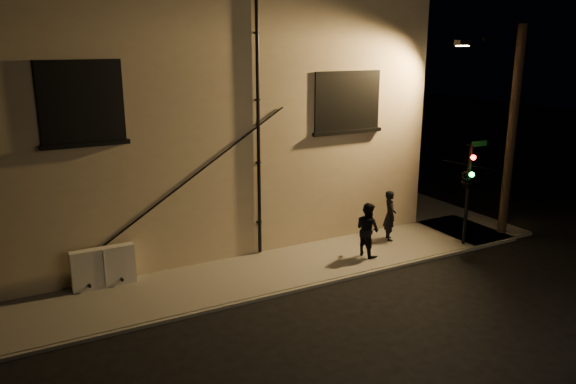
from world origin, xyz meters
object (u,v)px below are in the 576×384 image
pedestrian_b (368,229)px  streetlamp_pole (509,128)px  utility_cabinet (103,267)px  pedestrian_a (390,215)px  traffic_signal (467,177)px

pedestrian_b → streetlamp_pole: streetlamp_pole is taller
streetlamp_pole → pedestrian_b: bearing=175.9°
streetlamp_pole → utility_cabinet: bearing=171.5°
pedestrian_a → streetlamp_pole: (4.13, -1.27, 2.96)m
utility_cabinet → pedestrian_b: size_ratio=0.99×
pedestrian_a → pedestrian_b: 1.82m
streetlamp_pole → pedestrian_a: bearing=162.9°
pedestrian_b → streetlamp_pole: (5.73, -0.41, 2.96)m
pedestrian_b → traffic_signal: 3.84m
traffic_signal → streetlamp_pole: streetlamp_pole is taller
pedestrian_b → streetlamp_pole: 6.46m
pedestrian_a → streetlamp_pole: bearing=-83.0°
traffic_signal → pedestrian_a: bearing=137.2°
pedestrian_b → streetlamp_pole: bearing=-102.6°
utility_cabinet → traffic_signal: bearing=-12.1°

